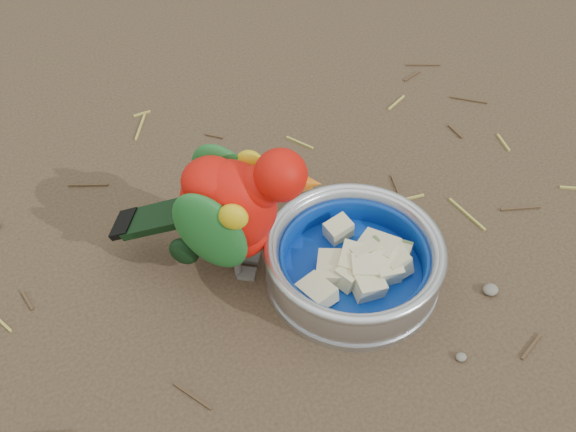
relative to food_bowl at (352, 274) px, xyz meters
name	(u,v)px	position (x,y,z in m)	size (l,w,h in m)	color
ground	(310,296)	(-0.06, -0.01, -0.01)	(60.00, 60.00, 0.00)	#453425
food_bowl	(352,274)	(0.00, 0.00, 0.00)	(0.21, 0.21, 0.02)	#B2B2BA
bowl_wall	(354,258)	(0.00, 0.00, 0.03)	(0.21, 0.21, 0.04)	#B2B2BA
fruit_wedges	(353,262)	(0.00, 0.00, 0.02)	(0.12, 0.12, 0.03)	beige
lory_parrot	(233,215)	(-0.12, 0.07, 0.08)	(0.11, 0.22, 0.18)	red
ground_debris	(285,259)	(-0.07, 0.06, -0.01)	(0.90, 0.80, 0.01)	#AB9E44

